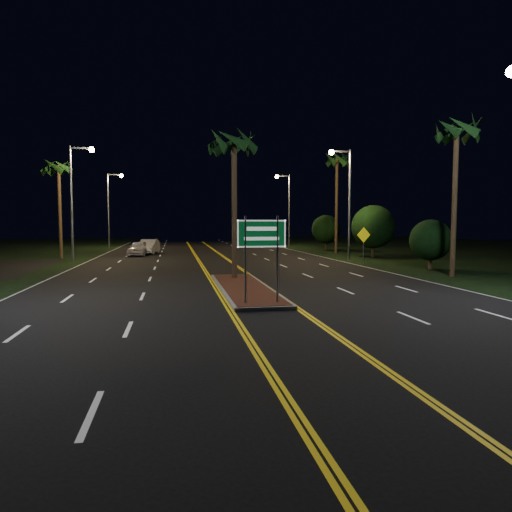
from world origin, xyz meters
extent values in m
plane|color=black|center=(0.00, 0.00, 0.00)|extent=(120.00, 120.00, 0.00)
cube|color=gray|center=(0.00, 7.00, 0.07)|extent=(2.25, 10.25, 0.15)
cube|color=#592819|center=(0.00, 7.00, 0.16)|extent=(2.00, 10.00, 0.02)
cylinder|color=gray|center=(-0.60, 2.80, 1.75)|extent=(0.08, 0.08, 3.20)
cylinder|color=gray|center=(0.60, 2.80, 1.75)|extent=(0.08, 0.08, 3.20)
cube|color=#07471E|center=(0.00, 2.80, 2.70)|extent=(1.80, 0.04, 1.00)
cube|color=white|center=(0.00, 2.77, 2.70)|extent=(1.80, 0.01, 1.00)
cylinder|color=gray|center=(-11.00, 24.00, 4.50)|extent=(0.18, 0.18, 9.00)
cube|color=gray|center=(-10.20, 24.00, 8.85)|extent=(1.60, 0.12, 0.12)
sphere|color=#FFCA72|center=(-9.40, 24.00, 8.75)|extent=(0.44, 0.44, 0.44)
cylinder|color=gray|center=(-11.00, 44.00, 4.50)|extent=(0.18, 0.18, 9.00)
cube|color=gray|center=(-10.20, 44.00, 8.85)|extent=(1.60, 0.12, 0.12)
sphere|color=#FFCA72|center=(-9.40, 44.00, 8.75)|extent=(0.44, 0.44, 0.44)
sphere|color=white|center=(9.40, 2.00, 8.75)|extent=(0.44, 0.44, 0.44)
cylinder|color=gray|center=(11.00, 22.00, 4.50)|extent=(0.18, 0.18, 9.00)
cube|color=gray|center=(10.20, 22.00, 8.85)|extent=(1.60, 0.12, 0.12)
sphere|color=#FFCA72|center=(9.40, 22.00, 8.75)|extent=(0.44, 0.44, 0.44)
cylinder|color=gray|center=(11.00, 42.00, 4.50)|extent=(0.18, 0.18, 9.00)
cube|color=gray|center=(10.20, 42.00, 8.85)|extent=(1.60, 0.12, 0.12)
sphere|color=#FFCA72|center=(9.40, 42.00, 8.75)|extent=(0.44, 0.44, 0.44)
cylinder|color=#382819|center=(0.00, 10.50, 3.75)|extent=(0.28, 0.28, 7.50)
cylinder|color=#382819|center=(-12.80, 28.00, 4.00)|extent=(0.28, 0.28, 8.00)
cylinder|color=#382819|center=(12.50, 10.00, 4.25)|extent=(0.28, 0.28, 8.50)
cylinder|color=#382819|center=(12.80, 30.00, 4.75)|extent=(0.28, 0.28, 9.50)
cylinder|color=#382819|center=(13.50, 14.00, 0.45)|extent=(0.24, 0.24, 0.90)
sphere|color=black|center=(13.50, 14.00, 1.95)|extent=(2.70, 2.70, 2.70)
cylinder|color=#382819|center=(14.00, 24.00, 0.63)|extent=(0.24, 0.24, 1.26)
sphere|color=black|center=(14.00, 24.00, 2.73)|extent=(3.78, 3.78, 3.78)
cylinder|color=#382819|center=(13.80, 36.00, 0.54)|extent=(0.24, 0.24, 1.08)
sphere|color=black|center=(13.80, 36.00, 2.34)|extent=(3.24, 3.24, 3.24)
imported|color=silver|center=(-6.51, 30.54, 0.80)|extent=(2.48, 4.96, 1.60)
imported|color=silver|center=(-5.69, 32.82, 0.83)|extent=(2.85, 5.25, 1.66)
cylinder|color=gray|center=(10.80, 18.61, 1.20)|extent=(0.07, 0.07, 2.39)
cube|color=yellow|center=(10.80, 18.59, 2.18)|extent=(1.14, 0.27, 1.15)
camera|label=1|loc=(-3.12, -13.56, 3.11)|focal=32.00mm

